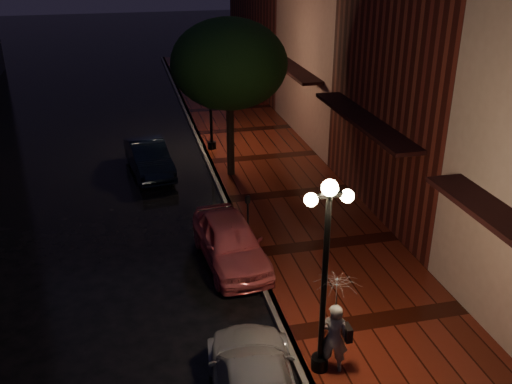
{
  "coord_description": "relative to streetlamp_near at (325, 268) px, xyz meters",
  "views": [
    {
      "loc": [
        -3.11,
        -13.85,
        8.44
      ],
      "look_at": [
        0.5,
        1.41,
        1.4
      ],
      "focal_mm": 40.0,
      "sensor_mm": 36.0,
      "label": 1
    }
  ],
  "objects": [
    {
      "name": "ground",
      "position": [
        -0.35,
        5.0,
        -2.6
      ],
      "size": [
        120.0,
        120.0,
        0.0
      ],
      "primitive_type": "plane",
      "color": "black",
      "rests_on": "ground"
    },
    {
      "name": "sidewalk",
      "position": [
        1.9,
        5.0,
        -2.53
      ],
      "size": [
        4.5,
        60.0,
        0.15
      ],
      "primitive_type": "cube",
      "color": "#47160C",
      "rests_on": "ground"
    },
    {
      "name": "curb",
      "position": [
        -0.35,
        5.0,
        -2.53
      ],
      "size": [
        0.25,
        60.0,
        0.15
      ],
      "primitive_type": "cube",
      "color": "#595451",
      "rests_on": "ground"
    },
    {
      "name": "storefront_mid",
      "position": [
        6.65,
        7.0,
        2.9
      ],
      "size": [
        5.0,
        8.0,
        11.0
      ],
      "primitive_type": "cube",
      "color": "#511914",
      "rests_on": "ground"
    },
    {
      "name": "storefront_far",
      "position": [
        6.65,
        15.0,
        1.9
      ],
      "size": [
        5.0,
        8.0,
        9.0
      ],
      "primitive_type": "cube",
      "color": "#8C5951",
      "rests_on": "ground"
    },
    {
      "name": "storefront_extra",
      "position": [
        6.65,
        25.0,
        2.4
      ],
      "size": [
        5.0,
        12.0,
        10.0
      ],
      "primitive_type": "cube",
      "color": "#511914",
      "rests_on": "ground"
    },
    {
      "name": "streetlamp_near",
      "position": [
        0.0,
        0.0,
        0.0
      ],
      "size": [
        0.96,
        0.36,
        4.31
      ],
      "color": "black",
      "rests_on": "sidewalk"
    },
    {
      "name": "streetlamp_far",
      "position": [
        0.0,
        14.0,
        0.0
      ],
      "size": [
        0.96,
        0.36,
        4.31
      ],
      "color": "black",
      "rests_on": "sidewalk"
    },
    {
      "name": "street_tree",
      "position": [
        0.26,
        10.99,
        1.64
      ],
      "size": [
        4.16,
        4.16,
        5.8
      ],
      "color": "black",
      "rests_on": "sidewalk"
    },
    {
      "name": "pink_car",
      "position": [
        -0.95,
        4.88,
        -1.93
      ],
      "size": [
        1.9,
        4.04,
        1.34
      ],
      "primitive_type": "imported",
      "rotation": [
        0.0,
        0.0,
        0.08
      ],
      "color": "#E05C64",
      "rests_on": "ground"
    },
    {
      "name": "navy_car",
      "position": [
        -2.75,
        12.18,
        -1.97
      ],
      "size": [
        1.85,
        3.99,
        1.27
      ],
      "primitive_type": "imported",
      "rotation": [
        0.0,
        0.0,
        0.14
      ],
      "color": "black",
      "rests_on": "ground"
    },
    {
      "name": "woman_with_umbrella",
      "position": [
        0.25,
        -0.06,
        -0.96
      ],
      "size": [
        0.94,
        0.95,
        2.25
      ],
      "rotation": [
        0.0,
        0.0,
        2.72
      ],
      "color": "silver",
      "rests_on": "sidewalk"
    },
    {
      "name": "parking_meter",
      "position": [
        -0.2,
        6.02,
        -1.65
      ],
      "size": [
        0.15,
        0.13,
        1.33
      ],
      "rotation": [
        0.0,
        0.0,
        0.35
      ],
      "color": "black",
      "rests_on": "sidewalk"
    }
  ]
}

